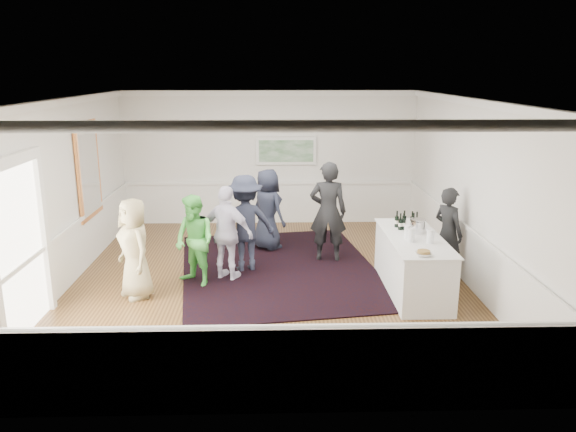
{
  "coord_description": "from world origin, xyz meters",
  "views": [
    {
      "loc": [
        0.08,
        -9.42,
        3.66
      ],
      "look_at": [
        0.34,
        0.2,
        1.15
      ],
      "focal_mm": 35.0,
      "sensor_mm": 36.0,
      "label": 1
    }
  ],
  "objects_px": {
    "nut_bowl": "(424,253)",
    "serving_table": "(412,264)",
    "guest_lilac": "(227,233)",
    "guest_tan": "(135,248)",
    "guest_green": "(195,241)",
    "guest_dark_b": "(328,212)",
    "ice_bucket": "(418,226)",
    "guest_navy": "(268,210)",
    "bartender": "(448,233)",
    "guest_dark_a": "(245,223)"
  },
  "relations": [
    {
      "from": "guest_dark_b",
      "to": "ice_bucket",
      "type": "bearing_deg",
      "value": 140.72
    },
    {
      "from": "guest_navy",
      "to": "serving_table",
      "type": "bearing_deg",
      "value": -175.98
    },
    {
      "from": "guest_navy",
      "to": "ice_bucket",
      "type": "bearing_deg",
      "value": -172.2
    },
    {
      "from": "serving_table",
      "to": "ice_bucket",
      "type": "xyz_separation_m",
      "value": [
        0.11,
        0.21,
        0.59
      ]
    },
    {
      "from": "guest_lilac",
      "to": "guest_dark_b",
      "type": "bearing_deg",
      "value": -126.93
    },
    {
      "from": "guest_green",
      "to": "guest_dark_a",
      "type": "relative_size",
      "value": 0.88
    },
    {
      "from": "bartender",
      "to": "guest_lilac",
      "type": "xyz_separation_m",
      "value": [
        -3.93,
        0.02,
        0.02
      ]
    },
    {
      "from": "guest_navy",
      "to": "ice_bucket",
      "type": "distance_m",
      "value": 3.38
    },
    {
      "from": "guest_dark_b",
      "to": "ice_bucket",
      "type": "distance_m",
      "value": 1.99
    },
    {
      "from": "serving_table",
      "to": "guest_navy",
      "type": "relative_size",
      "value": 1.4
    },
    {
      "from": "ice_bucket",
      "to": "nut_bowl",
      "type": "height_order",
      "value": "ice_bucket"
    },
    {
      "from": "guest_tan",
      "to": "nut_bowl",
      "type": "xyz_separation_m",
      "value": [
        4.51,
        -0.87,
        0.16
      ]
    },
    {
      "from": "guest_green",
      "to": "guest_dark_b",
      "type": "bearing_deg",
      "value": 67.73
    },
    {
      "from": "bartender",
      "to": "guest_dark_a",
      "type": "distance_m",
      "value": 3.68
    },
    {
      "from": "guest_lilac",
      "to": "nut_bowl",
      "type": "xyz_separation_m",
      "value": [
        3.06,
        -1.63,
        0.15
      ]
    },
    {
      "from": "guest_dark_b",
      "to": "guest_lilac",
      "type": "bearing_deg",
      "value": 34.13
    },
    {
      "from": "bartender",
      "to": "guest_dark_b",
      "type": "bearing_deg",
      "value": 33.4
    },
    {
      "from": "bartender",
      "to": "guest_dark_a",
      "type": "xyz_separation_m",
      "value": [
        -3.64,
        0.5,
        0.07
      ]
    },
    {
      "from": "bartender",
      "to": "ice_bucket",
      "type": "bearing_deg",
      "value": 91.57
    },
    {
      "from": "guest_tan",
      "to": "nut_bowl",
      "type": "distance_m",
      "value": 4.6
    },
    {
      "from": "serving_table",
      "to": "ice_bucket",
      "type": "distance_m",
      "value": 0.64
    },
    {
      "from": "guest_tan",
      "to": "guest_lilac",
      "type": "xyz_separation_m",
      "value": [
        1.45,
        0.77,
        0.02
      ]
    },
    {
      "from": "guest_dark_a",
      "to": "ice_bucket",
      "type": "distance_m",
      "value": 3.12
    },
    {
      "from": "bartender",
      "to": "guest_green",
      "type": "bearing_deg",
      "value": 62.51
    },
    {
      "from": "guest_navy",
      "to": "ice_bucket",
      "type": "height_order",
      "value": "guest_navy"
    },
    {
      "from": "bartender",
      "to": "guest_tan",
      "type": "bearing_deg",
      "value": 67.44
    },
    {
      "from": "serving_table",
      "to": "guest_tan",
      "type": "xyz_separation_m",
      "value": [
        -4.61,
        -0.12,
        0.35
      ]
    },
    {
      "from": "guest_green",
      "to": "guest_lilac",
      "type": "bearing_deg",
      "value": 65.51
    },
    {
      "from": "serving_table",
      "to": "nut_bowl",
      "type": "xyz_separation_m",
      "value": [
        -0.1,
        -0.99,
        0.52
      ]
    },
    {
      "from": "bartender",
      "to": "nut_bowl",
      "type": "bearing_deg",
      "value": 121.1
    },
    {
      "from": "guest_dark_b",
      "to": "ice_bucket",
      "type": "relative_size",
      "value": 7.59
    },
    {
      "from": "guest_tan",
      "to": "guest_dark_b",
      "type": "height_order",
      "value": "guest_dark_b"
    },
    {
      "from": "bartender",
      "to": "guest_tan",
      "type": "height_order",
      "value": "guest_tan"
    },
    {
      "from": "guest_dark_a",
      "to": "ice_bucket",
      "type": "relative_size",
      "value": 6.97
    },
    {
      "from": "guest_navy",
      "to": "nut_bowl",
      "type": "height_order",
      "value": "guest_navy"
    },
    {
      "from": "guest_lilac",
      "to": "bartender",
      "type": "bearing_deg",
      "value": -154.93
    },
    {
      "from": "guest_dark_b",
      "to": "nut_bowl",
      "type": "bearing_deg",
      "value": 120.68
    },
    {
      "from": "guest_dark_a",
      "to": "guest_lilac",
      "type": "bearing_deg",
      "value": 42.66
    },
    {
      "from": "guest_navy",
      "to": "nut_bowl",
      "type": "xyz_separation_m",
      "value": [
        2.36,
        -3.39,
        0.15
      ]
    },
    {
      "from": "bartender",
      "to": "guest_dark_b",
      "type": "height_order",
      "value": "guest_dark_b"
    },
    {
      "from": "serving_table",
      "to": "guest_dark_a",
      "type": "xyz_separation_m",
      "value": [
        -2.87,
        1.12,
        0.42
      ]
    },
    {
      "from": "guest_green",
      "to": "nut_bowl",
      "type": "height_order",
      "value": "guest_green"
    },
    {
      "from": "nut_bowl",
      "to": "serving_table",
      "type": "bearing_deg",
      "value": 84.11
    },
    {
      "from": "guest_tan",
      "to": "guest_green",
      "type": "relative_size",
      "value": 1.05
    },
    {
      "from": "guest_lilac",
      "to": "nut_bowl",
      "type": "distance_m",
      "value": 3.47
    },
    {
      "from": "guest_green",
      "to": "guest_navy",
      "type": "bearing_deg",
      "value": 98.75
    },
    {
      "from": "nut_bowl",
      "to": "guest_green",
      "type": "bearing_deg",
      "value": 159.04
    },
    {
      "from": "guest_lilac",
      "to": "guest_dark_a",
      "type": "xyz_separation_m",
      "value": [
        0.29,
        0.48,
        0.05
      ]
    },
    {
      "from": "bartender",
      "to": "serving_table",
      "type": "bearing_deg",
      "value": 98.43
    },
    {
      "from": "ice_bucket",
      "to": "bartender",
      "type": "bearing_deg",
      "value": 32.01
    }
  ]
}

